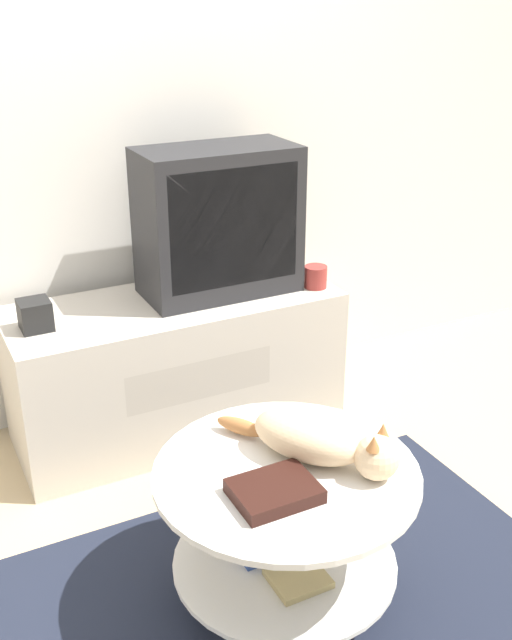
{
  "coord_description": "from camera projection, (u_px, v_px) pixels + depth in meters",
  "views": [
    {
      "loc": [
        -0.75,
        -1.32,
        1.61
      ],
      "look_at": [
        0.24,
        0.61,
        0.64
      ],
      "focal_mm": 42.0,
      "sensor_mm": 36.0,
      "label": 1
    }
  ],
  "objects": [
    {
      "name": "wall_back",
      "position": [
        93.0,
        82.0,
        2.68
      ],
      "size": [
        8.0,
        0.05,
        2.6
      ],
      "color": "silver",
      "rests_on": "ground_plane"
    },
    {
      "name": "tv_stand",
      "position": [
        176.0,
        366.0,
        2.89
      ],
      "size": [
        1.24,
        0.49,
        0.54
      ],
      "color": "beige",
      "rests_on": "ground_plane"
    },
    {
      "name": "dvd_box",
      "position": [
        274.0,
        491.0,
        1.83
      ],
      "size": [
        0.21,
        0.16,
        0.04
      ],
      "color": "black",
      "rests_on": "coffee_table"
    },
    {
      "name": "rug",
      "position": [
        280.0,
        628.0,
        2.04
      ],
      "size": [
        1.79,
        1.22,
        0.02
      ],
      "color": "#1E2333",
      "rests_on": "ground_plane"
    },
    {
      "name": "tv",
      "position": [
        218.0,
        222.0,
        2.76
      ],
      "size": [
        0.58,
        0.3,
        0.55
      ],
      "color": "#232326",
      "rests_on": "tv_stand"
    },
    {
      "name": "ground_plane",
      "position": [
        280.0,
        631.0,
        2.04
      ],
      "size": [
        12.0,
        12.0,
        0.0
      ],
      "primitive_type": "plane",
      "color": "tan"
    },
    {
      "name": "speaker",
      "position": [
        35.0,
        315.0,
        2.53
      ],
      "size": [
        0.1,
        0.1,
        0.1
      ],
      "color": "black",
      "rests_on": "tv_stand"
    },
    {
      "name": "cat",
      "position": [
        320.0,
        439.0,
        1.96
      ],
      "size": [
        0.34,
        0.46,
        0.14
      ],
      "rotation": [
        0.0,
        0.0,
        -0.98
      ],
      "color": "beige",
      "rests_on": "coffee_table"
    },
    {
      "name": "coffee_table",
      "position": [
        285.0,
        518.0,
        2.01
      ],
      "size": [
        0.7,
        0.7,
        0.44
      ],
      "color": "#B2B2B7",
      "rests_on": "rug"
    },
    {
      "name": "mug",
      "position": [
        316.0,
        277.0,
        2.89
      ],
      "size": [
        0.09,
        0.09,
        0.09
      ],
      "color": "#99332D",
      "rests_on": "tv_stand"
    }
  ]
}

